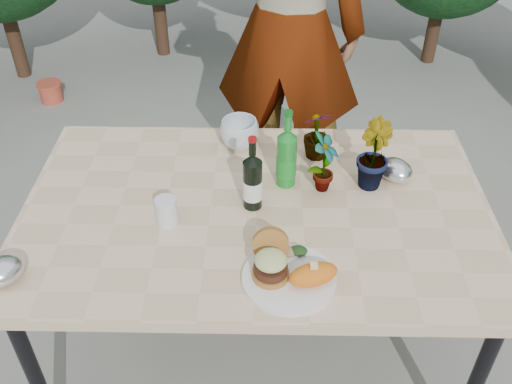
{
  "coord_description": "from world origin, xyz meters",
  "views": [
    {
      "loc": [
        0.03,
        -1.48,
        2.01
      ],
      "look_at": [
        0.0,
        -0.08,
        0.88
      ],
      "focal_mm": 40.0,
      "sensor_mm": 36.0,
      "label": 1
    }
  ],
  "objects_px": {
    "patio_table": "(256,220)",
    "person": "(288,28)",
    "dinner_plate": "(289,278)",
    "wine_bottle": "(253,182)"
  },
  "relations": [
    {
      "from": "patio_table",
      "to": "person",
      "type": "bearing_deg",
      "value": 82.83
    },
    {
      "from": "dinner_plate",
      "to": "person",
      "type": "height_order",
      "value": "person"
    },
    {
      "from": "patio_table",
      "to": "wine_bottle",
      "type": "bearing_deg",
      "value": 147.37
    },
    {
      "from": "dinner_plate",
      "to": "patio_table",
      "type": "bearing_deg",
      "value": 107.1
    },
    {
      "from": "dinner_plate",
      "to": "person",
      "type": "bearing_deg",
      "value": 89.08
    },
    {
      "from": "patio_table",
      "to": "dinner_plate",
      "type": "bearing_deg",
      "value": -72.9
    },
    {
      "from": "dinner_plate",
      "to": "wine_bottle",
      "type": "height_order",
      "value": "wine_bottle"
    },
    {
      "from": "patio_table",
      "to": "wine_bottle",
      "type": "height_order",
      "value": "wine_bottle"
    },
    {
      "from": "dinner_plate",
      "to": "person",
      "type": "xyz_separation_m",
      "value": [
        0.02,
        1.31,
        0.22
      ]
    },
    {
      "from": "dinner_plate",
      "to": "wine_bottle",
      "type": "xyz_separation_m",
      "value": [
        -0.12,
        0.34,
        0.09
      ]
    }
  ]
}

